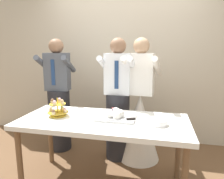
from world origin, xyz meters
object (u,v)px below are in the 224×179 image
at_px(person_guest, 59,101).
at_px(cupcake_stand, 58,109).
at_px(person_bride, 140,118).
at_px(person_groom, 118,106).
at_px(dessert_table, 103,126).
at_px(main_cake_tray, 116,115).
at_px(plate_stack, 158,122).

bearing_deg(person_guest, cupcake_stand, -63.76).
bearing_deg(person_guest, person_bride, -1.62).
relative_size(person_groom, person_bride, 1.00).
xyz_separation_m(dessert_table, person_guest, (-0.88, 0.72, 0.05)).
xyz_separation_m(person_groom, person_bride, (0.30, 0.04, -0.16)).
bearing_deg(main_cake_tray, person_groom, 99.42).
bearing_deg(main_cake_tray, dessert_table, -159.51).
relative_size(main_cake_tray, person_groom, 0.26).
relative_size(dessert_table, person_groom, 1.08).
bearing_deg(person_groom, main_cake_tray, -80.58).
relative_size(main_cake_tray, plate_stack, 2.37).
xyz_separation_m(cupcake_stand, person_groom, (0.56, 0.65, -0.11)).
height_order(dessert_table, main_cake_tray, main_cake_tray).
height_order(main_cake_tray, person_bride, person_bride).
relative_size(main_cake_tray, person_bride, 0.26).
distance_m(main_cake_tray, plate_stack, 0.45).
relative_size(cupcake_stand, main_cake_tray, 0.54).
bearing_deg(plate_stack, main_cake_tray, 168.48).
xyz_separation_m(dessert_table, cupcake_stand, (-0.52, -0.00, 0.16)).
bearing_deg(main_cake_tray, person_guest, 146.53).
bearing_deg(cupcake_stand, person_groom, 49.40).
bearing_deg(person_bride, plate_stack, -71.28).
bearing_deg(person_groom, cupcake_stand, -130.60).
distance_m(main_cake_tray, person_groom, 0.61).
height_order(cupcake_stand, person_guest, person_guest).
distance_m(person_groom, person_bride, 0.34).
bearing_deg(person_guest, main_cake_tray, -33.47).
height_order(dessert_table, cupcake_stand, cupcake_stand).
height_order(cupcake_stand, main_cake_tray, cupcake_stand).
xyz_separation_m(dessert_table, person_groom, (0.03, 0.64, 0.05)).
bearing_deg(plate_stack, person_bride, 108.72).
xyz_separation_m(cupcake_stand, person_guest, (-0.36, 0.72, -0.11)).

